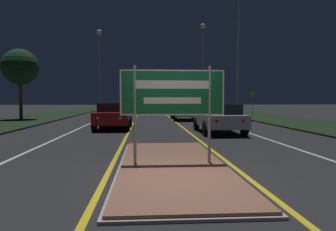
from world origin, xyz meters
name	(u,v)px	position (x,y,z in m)	size (l,w,h in m)	color
ground_plane	(179,184)	(0.00, 0.00, 0.00)	(160.00, 160.00, 0.00)	#232326
median_island	(172,165)	(0.00, 1.53, 0.04)	(2.50, 7.00, 0.10)	#999993
verge_left	(31,119)	(-9.50, 20.00, 0.04)	(5.00, 100.00, 0.08)	black
verge_right	(269,118)	(9.50, 20.00, 0.04)	(5.00, 100.00, 0.08)	black
centre_line_yellow_left	(137,116)	(-1.44, 25.00, 0.00)	(0.12, 70.00, 0.01)	gold
centre_line_yellow_right	(167,115)	(1.44, 25.00, 0.00)	(0.12, 70.00, 0.01)	gold
lane_line_white_left	(107,116)	(-4.20, 25.00, 0.00)	(0.12, 70.00, 0.01)	silver
lane_line_white_right	(196,115)	(4.20, 25.00, 0.00)	(0.12, 70.00, 0.01)	silver
edge_line_white_left	(75,116)	(-7.20, 25.00, 0.00)	(0.10, 70.00, 0.01)	silver
edge_line_white_right	(227,115)	(7.20, 25.00, 0.00)	(0.10, 70.00, 0.01)	silver
highway_sign	(172,96)	(0.00, 1.52, 1.68)	(2.43, 0.07, 2.28)	#9E9E99
streetlight_left_far	(100,55)	(-6.11, 33.98, 6.79)	(0.61, 0.61, 9.86)	#9E9E99
streetlight_right_near	(238,33)	(6.59, 19.16, 6.70)	(0.49, 0.49, 11.05)	#9E9E99
streetlight_right_far	(203,51)	(6.64, 35.18, 7.58)	(0.63, 0.63, 11.06)	#9E9E99
car_receding_0	(219,118)	(2.80, 8.99, 0.73)	(1.90, 4.27, 1.35)	#B7B7BC
car_receding_1	(185,110)	(2.31, 18.23, 0.79)	(1.88, 4.23, 1.50)	silver
car_approaching_0	(113,115)	(-2.33, 11.46, 0.74)	(1.85, 4.11, 1.38)	maroon
warning_sign	(253,100)	(9.41, 23.93, 1.44)	(0.60, 0.06, 2.24)	#9E9E99
roadside_palm_left	(20,67)	(-9.83, 18.81, 3.92)	(2.64, 2.64, 5.18)	#4C3823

